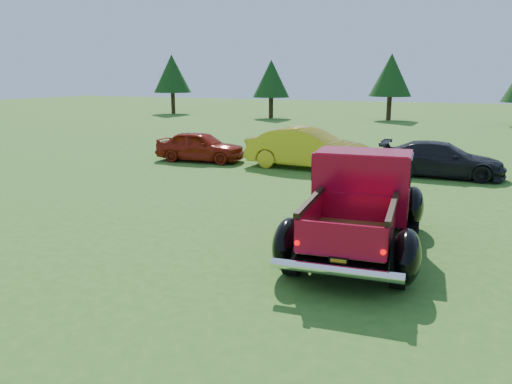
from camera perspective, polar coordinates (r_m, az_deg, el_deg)
ground at (r=9.88m, az=1.44°, el=-6.48°), size 120.00×120.00×0.00m
tree_far_west at (r=46.30m, az=-9.57°, el=13.19°), size 3.33×3.33×5.20m
tree_west at (r=40.69m, az=1.75°, el=12.82°), size 2.94×2.94×4.60m
tree_mid_left at (r=40.13m, az=15.16°, el=12.77°), size 3.20×3.20×5.00m
pickup_truck at (r=10.18m, az=11.97°, el=-0.91°), size 2.80×5.26×1.89m
show_car_red at (r=19.98m, az=-6.40°, el=5.22°), size 3.63×1.75×1.20m
show_car_yellow at (r=18.39m, az=5.93°, el=5.00°), size 4.54×1.72×1.48m
show_car_grey at (r=17.90m, az=20.43°, el=3.52°), size 4.06×1.73×1.17m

